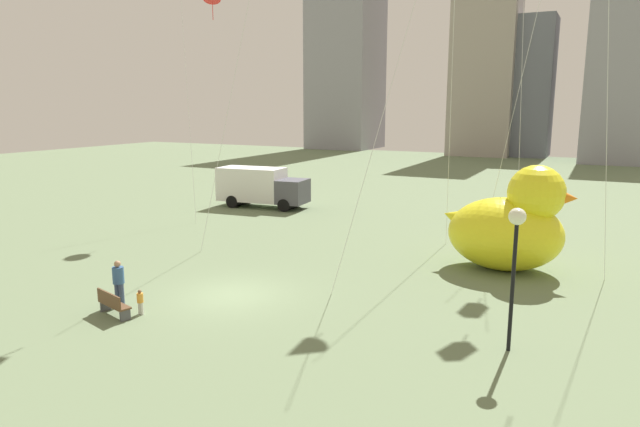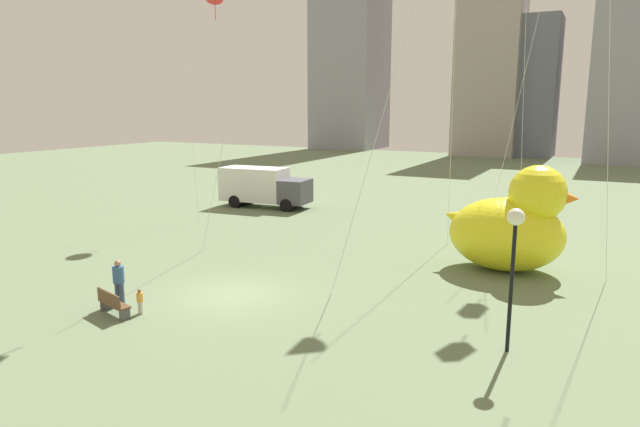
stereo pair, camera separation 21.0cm
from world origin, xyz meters
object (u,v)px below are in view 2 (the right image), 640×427
at_px(park_bench, 112,303).
at_px(box_truck, 263,187).
at_px(lamppost, 514,239).
at_px(person_child, 140,300).
at_px(person_adult, 119,280).
at_px(giant_inflatable_duck, 511,226).

height_order(park_bench, box_truck, box_truck).
bearing_deg(lamppost, person_child, -166.87).
bearing_deg(park_bench, lamppost, 14.85).
distance_m(park_bench, lamppost, 13.58).
bearing_deg(park_bench, person_child, 38.22).
distance_m(person_adult, lamppost, 13.93).
height_order(giant_inflatable_duck, box_truck, giant_inflatable_duck).
distance_m(person_child, giant_inflatable_duck, 15.85).
bearing_deg(giant_inflatable_duck, park_bench, -133.22).
distance_m(giant_inflatable_duck, box_truck, 20.32).
height_order(park_bench, person_child, person_child).
bearing_deg(box_truck, lamppost, -40.69).
xyz_separation_m(person_adult, lamppost, (13.48, 2.43, 2.53)).
height_order(park_bench, lamppost, lamppost).
bearing_deg(box_truck, park_bench, -70.93).
bearing_deg(person_adult, giant_inflatable_duck, 42.78).
bearing_deg(person_adult, park_bench, -54.88).
xyz_separation_m(person_child, box_truck, (-7.82, 19.93, 0.95)).
relative_size(park_bench, lamppost, 0.37).
bearing_deg(giant_inflatable_duck, person_child, -132.71).
relative_size(park_bench, box_truck, 0.24).
relative_size(person_adult, box_truck, 0.25).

